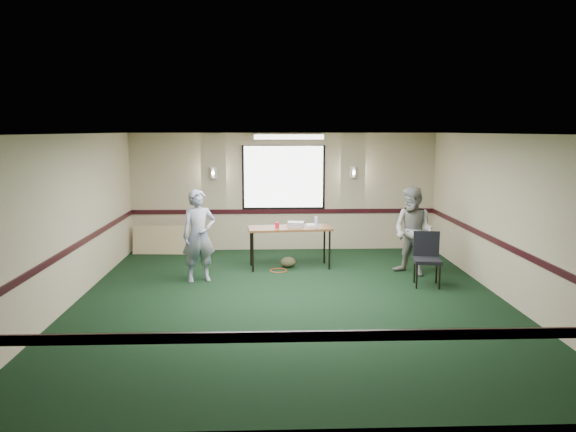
{
  "coord_description": "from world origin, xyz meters",
  "views": [
    {
      "loc": [
        -0.38,
        -8.85,
        2.75
      ],
      "look_at": [
        0.0,
        1.3,
        1.2
      ],
      "focal_mm": 35.0,
      "sensor_mm": 36.0,
      "label": 1
    }
  ],
  "objects_px": {
    "conference_chair": "(427,254)",
    "person_left": "(199,236)",
    "person_right": "(413,231)",
    "projector": "(296,224)",
    "folding_table": "(290,230)"
  },
  "relations": [
    {
      "from": "folding_table",
      "to": "person_left",
      "type": "distance_m",
      "value": 1.95
    },
    {
      "from": "folding_table",
      "to": "person_left",
      "type": "xyz_separation_m",
      "value": [
        -1.7,
        -0.96,
        0.08
      ]
    },
    {
      "from": "conference_chair",
      "to": "folding_table",
      "type": "bearing_deg",
      "value": 159.48
    },
    {
      "from": "person_left",
      "to": "projector",
      "type": "bearing_deg",
      "value": 8.54
    },
    {
      "from": "conference_chair",
      "to": "person_left",
      "type": "xyz_separation_m",
      "value": [
        -4.11,
        0.4,
        0.29
      ]
    },
    {
      "from": "projector",
      "to": "folding_table",
      "type": "bearing_deg",
      "value": -167.93
    },
    {
      "from": "person_left",
      "to": "person_right",
      "type": "relative_size",
      "value": 1.0
    },
    {
      "from": "person_left",
      "to": "folding_table",
      "type": "bearing_deg",
      "value": 9.96
    },
    {
      "from": "folding_table",
      "to": "person_right",
      "type": "xyz_separation_m",
      "value": [
        2.34,
        -0.64,
        0.08
      ]
    },
    {
      "from": "conference_chair",
      "to": "person_left",
      "type": "height_order",
      "value": "person_left"
    },
    {
      "from": "projector",
      "to": "person_left",
      "type": "xyz_separation_m",
      "value": [
        -1.82,
        -0.97,
        -0.04
      ]
    },
    {
      "from": "projector",
      "to": "person_left",
      "type": "distance_m",
      "value": 2.07
    },
    {
      "from": "person_right",
      "to": "projector",
      "type": "bearing_deg",
      "value": -151.78
    },
    {
      "from": "folding_table",
      "to": "projector",
      "type": "bearing_deg",
      "value": -0.41
    },
    {
      "from": "person_left",
      "to": "person_right",
      "type": "distance_m",
      "value": 4.05
    }
  ]
}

